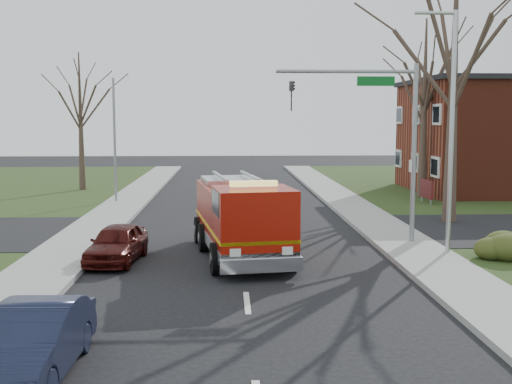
{
  "coord_description": "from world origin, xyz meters",
  "views": [
    {
      "loc": [
        -0.49,
        -22.24,
        4.79
      ],
      "look_at": [
        0.59,
        1.93,
        2.0
      ],
      "focal_mm": 45.0,
      "sensor_mm": 36.0,
      "label": 1
    }
  ],
  "objects_px": {
    "fire_engine": "(242,220)",
    "parked_car_maroon": "(117,243)",
    "parked_car_gray": "(33,342)",
    "traffic_signal_mast": "(381,120)"
  },
  "relations": [
    {
      "from": "fire_engine",
      "to": "parked_car_maroon",
      "type": "height_order",
      "value": "fire_engine"
    },
    {
      "from": "traffic_signal_mast",
      "to": "parked_car_gray",
      "type": "height_order",
      "value": "traffic_signal_mast"
    },
    {
      "from": "fire_engine",
      "to": "parked_car_maroon",
      "type": "xyz_separation_m",
      "value": [
        -4.18,
        -0.58,
        -0.66
      ]
    },
    {
      "from": "parked_car_gray",
      "to": "traffic_signal_mast",
      "type": "bearing_deg",
      "value": 54.0
    },
    {
      "from": "parked_car_maroon",
      "to": "parked_car_gray",
      "type": "bearing_deg",
      "value": -83.19
    },
    {
      "from": "fire_engine",
      "to": "parked_car_gray",
      "type": "xyz_separation_m",
      "value": [
        -4.09,
        -10.17,
        -0.63
      ]
    },
    {
      "from": "traffic_signal_mast",
      "to": "parked_car_maroon",
      "type": "relative_size",
      "value": 1.82
    },
    {
      "from": "traffic_signal_mast",
      "to": "parked_car_gray",
      "type": "relative_size",
      "value": 1.67
    },
    {
      "from": "parked_car_gray",
      "to": "fire_engine",
      "type": "bearing_deg",
      "value": 69.69
    },
    {
      "from": "fire_engine",
      "to": "parked_car_gray",
      "type": "distance_m",
      "value": 10.98
    }
  ]
}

